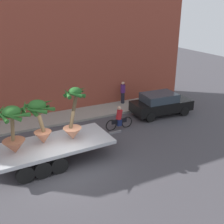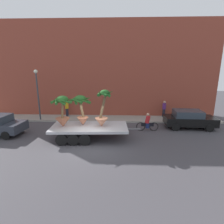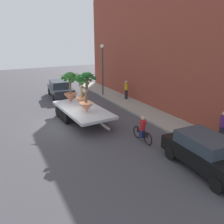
{
  "view_description": "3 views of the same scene",
  "coord_description": "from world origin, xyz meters",
  "px_view_note": "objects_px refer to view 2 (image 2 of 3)",
  "views": [
    {
      "loc": [
        -2.91,
        -10.96,
        7.33
      ],
      "look_at": [
        3.01,
        1.16,
        1.99
      ],
      "focal_mm": 44.0,
      "sensor_mm": 36.0,
      "label": 1
    },
    {
      "loc": [
        1.97,
        -11.19,
        5.12
      ],
      "look_at": [
        1.45,
        1.9,
        1.84
      ],
      "focal_mm": 28.25,
      "sensor_mm": 36.0,
      "label": 2
    },
    {
      "loc": [
        14.18,
        -4.21,
        5.82
      ],
      "look_at": [
        2.91,
        1.73,
        1.51
      ],
      "focal_mm": 36.71,
      "sensor_mm": 36.0,
      "label": 3
    }
  ],
  "objects_px": {
    "flatbed_trailer": "(86,129)",
    "pedestrian_near_gate": "(67,108)",
    "potted_palm_front": "(81,108)",
    "parked_car": "(189,119)",
    "street_lamp": "(37,88)",
    "cyclist": "(147,123)",
    "pedestrian_far_left": "(164,109)",
    "potted_palm_rear": "(63,112)",
    "potted_palm_middle": "(103,111)"
  },
  "relations": [
    {
      "from": "cyclist",
      "to": "pedestrian_far_left",
      "type": "bearing_deg",
      "value": 59.02
    },
    {
      "from": "potted_palm_front",
      "to": "parked_car",
      "type": "bearing_deg",
      "value": 16.25
    },
    {
      "from": "pedestrian_far_left",
      "to": "street_lamp",
      "type": "bearing_deg",
      "value": -173.6
    },
    {
      "from": "potted_palm_middle",
      "to": "cyclist",
      "type": "distance_m",
      "value": 4.3
    },
    {
      "from": "flatbed_trailer",
      "to": "pedestrian_near_gate",
      "type": "height_order",
      "value": "pedestrian_near_gate"
    },
    {
      "from": "pedestrian_near_gate",
      "to": "pedestrian_far_left",
      "type": "relative_size",
      "value": 1.0
    },
    {
      "from": "potted_palm_rear",
      "to": "cyclist",
      "type": "bearing_deg",
      "value": 18.2
    },
    {
      "from": "potted_palm_front",
      "to": "cyclist",
      "type": "xyz_separation_m",
      "value": [
        5.13,
        1.74,
        -1.61
      ]
    },
    {
      "from": "flatbed_trailer",
      "to": "street_lamp",
      "type": "distance_m",
      "value": 7.32
    },
    {
      "from": "pedestrian_near_gate",
      "to": "street_lamp",
      "type": "distance_m",
      "value": 3.45
    },
    {
      "from": "flatbed_trailer",
      "to": "potted_palm_front",
      "type": "distance_m",
      "value": 1.56
    },
    {
      "from": "street_lamp",
      "to": "cyclist",
      "type": "bearing_deg",
      "value": -13.13
    },
    {
      "from": "pedestrian_near_gate",
      "to": "pedestrian_far_left",
      "type": "bearing_deg",
      "value": 0.65
    },
    {
      "from": "potted_palm_rear",
      "to": "pedestrian_far_left",
      "type": "height_order",
      "value": "potted_palm_rear"
    },
    {
      "from": "pedestrian_near_gate",
      "to": "parked_car",
      "type": "bearing_deg",
      "value": -13.7
    },
    {
      "from": "potted_palm_front",
      "to": "pedestrian_near_gate",
      "type": "height_order",
      "value": "potted_palm_front"
    },
    {
      "from": "pedestrian_far_left",
      "to": "flatbed_trailer",
      "type": "bearing_deg",
      "value": -141.09
    },
    {
      "from": "potted_palm_rear",
      "to": "potted_palm_middle",
      "type": "relative_size",
      "value": 0.85
    },
    {
      "from": "cyclist",
      "to": "parked_car",
      "type": "distance_m",
      "value": 3.81
    },
    {
      "from": "potted_palm_rear",
      "to": "potted_palm_middle",
      "type": "bearing_deg",
      "value": 3.39
    },
    {
      "from": "potted_palm_front",
      "to": "pedestrian_near_gate",
      "type": "bearing_deg",
      "value": 116.65
    },
    {
      "from": "potted_palm_middle",
      "to": "street_lamp",
      "type": "bearing_deg",
      "value": 146.98
    },
    {
      "from": "flatbed_trailer",
      "to": "pedestrian_near_gate",
      "type": "relative_size",
      "value": 3.85
    },
    {
      "from": "parked_car",
      "to": "pedestrian_far_left",
      "type": "distance_m",
      "value": 3.27
    },
    {
      "from": "parked_car",
      "to": "street_lamp",
      "type": "distance_m",
      "value": 14.17
    },
    {
      "from": "cyclist",
      "to": "street_lamp",
      "type": "xyz_separation_m",
      "value": [
        -10.17,
        2.37,
        2.56
      ]
    },
    {
      "from": "flatbed_trailer",
      "to": "pedestrian_near_gate",
      "type": "xyz_separation_m",
      "value": [
        -3.05,
        5.57,
        0.28
      ]
    },
    {
      "from": "flatbed_trailer",
      "to": "cyclist",
      "type": "xyz_separation_m",
      "value": [
        4.78,
        1.92,
        -0.1
      ]
    },
    {
      "from": "street_lamp",
      "to": "parked_car",
      "type": "bearing_deg",
      "value": -6.31
    },
    {
      "from": "pedestrian_near_gate",
      "to": "pedestrian_far_left",
      "type": "height_order",
      "value": "same"
    },
    {
      "from": "flatbed_trailer",
      "to": "potted_palm_middle",
      "type": "bearing_deg",
      "value": -0.64
    },
    {
      "from": "flatbed_trailer",
      "to": "potted_palm_rear",
      "type": "relative_size",
      "value": 2.91
    },
    {
      "from": "cyclist",
      "to": "potted_palm_rear",
      "type": "bearing_deg",
      "value": -161.8
    },
    {
      "from": "flatbed_trailer",
      "to": "parked_car",
      "type": "height_order",
      "value": "parked_car"
    },
    {
      "from": "potted_palm_middle",
      "to": "street_lamp",
      "type": "height_order",
      "value": "street_lamp"
    },
    {
      "from": "flatbed_trailer",
      "to": "potted_palm_middle",
      "type": "distance_m",
      "value": 1.86
    },
    {
      "from": "potted_palm_rear",
      "to": "street_lamp",
      "type": "xyz_separation_m",
      "value": [
        -3.77,
        4.48,
        1.13
      ]
    },
    {
      "from": "flatbed_trailer",
      "to": "potted_palm_rear",
      "type": "height_order",
      "value": "potted_palm_rear"
    },
    {
      "from": "potted_palm_front",
      "to": "street_lamp",
      "type": "distance_m",
      "value": 6.57
    },
    {
      "from": "flatbed_trailer",
      "to": "street_lamp",
      "type": "xyz_separation_m",
      "value": [
        -5.39,
        4.29,
        2.46
      ]
    },
    {
      "from": "flatbed_trailer",
      "to": "cyclist",
      "type": "height_order",
      "value": "cyclist"
    },
    {
      "from": "pedestrian_near_gate",
      "to": "pedestrian_far_left",
      "type": "xyz_separation_m",
      "value": [
        10.09,
        0.11,
        0.0
      ]
    },
    {
      "from": "potted_palm_front",
      "to": "parked_car",
      "type": "height_order",
      "value": "potted_palm_front"
    },
    {
      "from": "potted_palm_middle",
      "to": "parked_car",
      "type": "bearing_deg",
      "value": 20.94
    },
    {
      "from": "pedestrian_near_gate",
      "to": "potted_palm_middle",
      "type": "bearing_deg",
      "value": -52.48
    },
    {
      "from": "flatbed_trailer",
      "to": "parked_car",
      "type": "relative_size",
      "value": 1.53
    },
    {
      "from": "potted_palm_rear",
      "to": "potted_palm_front",
      "type": "distance_m",
      "value": 1.33
    },
    {
      "from": "parked_car",
      "to": "street_lamp",
      "type": "height_order",
      "value": "street_lamp"
    },
    {
      "from": "potted_palm_front",
      "to": "potted_palm_middle",
      "type": "bearing_deg",
      "value": -7.15
    },
    {
      "from": "potted_palm_rear",
      "to": "cyclist",
      "type": "height_order",
      "value": "potted_palm_rear"
    }
  ]
}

